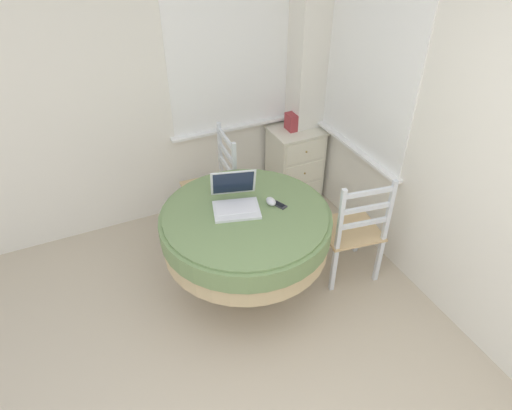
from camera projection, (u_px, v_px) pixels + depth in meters
corner_room_shell at (291, 122)px, 3.16m from camera, size 4.11×4.72×2.55m
round_dining_table at (246, 228)px, 3.26m from camera, size 1.22×1.22×0.76m
laptop at (235, 200)px, 3.21m from camera, size 0.40×0.40×0.25m
computer_mouse at (271, 201)px, 3.25m from camera, size 0.06×0.10×0.05m
cell_phone at (279, 205)px, 3.24m from camera, size 0.09×0.12×0.01m
dining_chair_near_back_window at (214, 187)px, 3.99m from camera, size 0.44×0.46×0.96m
dining_chair_near_right_window at (353, 231)px, 3.51m from camera, size 0.49×0.47×0.96m
corner_cabinet at (295, 163)px, 4.50m from camera, size 0.48×0.42×0.72m
storage_box at (295, 121)px, 4.25m from camera, size 0.17×0.13×0.16m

